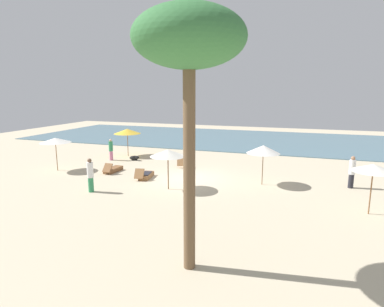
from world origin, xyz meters
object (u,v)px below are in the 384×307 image
dog (135,158)px  umbrella_3 (373,168)px  umbrella_2 (263,149)px  lounger_0 (146,175)px  person_1 (90,175)px  umbrella_0 (55,140)px  person_2 (111,150)px  palm_1 (189,43)px  umbrella_4 (168,153)px  person_0 (352,172)px  lounger_1 (113,169)px  umbrella_1 (127,131)px  lounger_2 (187,164)px

dog → umbrella_3: bearing=-23.1°
umbrella_3 → umbrella_2: bearing=148.8°
lounger_0 → person_1: person_1 is taller
umbrella_0 → person_2: 4.55m
lounger_0 → palm_1: size_ratio=0.22×
dog → umbrella_4: bearing=-48.0°
umbrella_4 → dog: bearing=132.0°
person_1 → person_0: bearing=21.8°
umbrella_0 → dog: umbrella_0 is taller
lounger_1 → person_2: size_ratio=1.01×
umbrella_0 → lounger_1: umbrella_0 is taller
person_2 → dog: (1.78, 0.53, -0.65)m
umbrella_0 → umbrella_1: bearing=70.9°
lounger_1 → person_1: person_1 is taller
lounger_2 → dog: bearing=174.0°
palm_1 → lounger_2: bearing=110.2°
umbrella_3 → lounger_1: umbrella_3 is taller
umbrella_3 → person_1: size_ratio=1.23×
umbrella_1 → umbrella_4: size_ratio=1.01×
lounger_1 → palm_1: size_ratio=0.22×
person_2 → person_1: bearing=-64.8°
person_2 → dog: 1.97m
umbrella_2 → person_1: size_ratio=1.26×
umbrella_0 → umbrella_2: (13.72, 1.12, 0.00)m
palm_1 → person_0: bearing=61.5°
umbrella_1 → person_0: size_ratio=1.24×
umbrella_4 → lounger_0: bearing=143.9°
lounger_2 → person_0: size_ratio=0.97×
lounger_0 → palm_1: 12.56m
umbrella_4 → lounger_0: (-2.24, 1.64, -1.87)m
umbrella_2 → person_2: size_ratio=1.39×
umbrella_2 → dog: umbrella_2 is taller
lounger_2 → person_0: bearing=-10.8°
umbrella_2 → palm_1: bearing=-96.0°
lounger_0 → person_2: person_2 is taller
dog → person_1: bearing=-78.0°
umbrella_0 → lounger_1: size_ratio=1.33×
umbrella_1 → person_1: (3.05, -9.24, -1.13)m
umbrella_0 → lounger_1: 4.37m
lounger_1 → lounger_2: bearing=38.1°
umbrella_2 → lounger_0: size_ratio=1.34×
umbrella_3 → person_1: 13.78m
umbrella_1 → umbrella_4: bearing=-47.5°
umbrella_1 → dog: bearing=-45.1°
person_2 → umbrella_3: bearing=-19.3°
lounger_1 → dog: lounger_1 is taller
umbrella_1 → umbrella_4: 10.09m
umbrella_2 → person_0: umbrella_2 is taller
person_1 → palm_1: 10.95m
lounger_1 → umbrella_3: bearing=-10.6°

